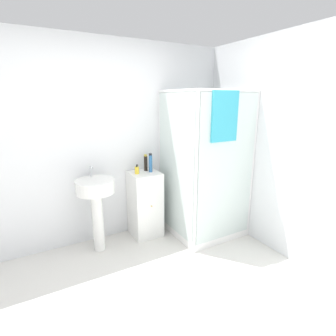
% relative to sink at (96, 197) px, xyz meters
% --- Properties ---
extents(ground_plane, '(12.00, 12.00, 0.00)m').
position_rel_sink_xyz_m(ground_plane, '(0.20, -1.39, -0.69)').
color(ground_plane, silver).
extents(wall_back, '(6.40, 0.06, 2.50)m').
position_rel_sink_xyz_m(wall_back, '(0.20, 0.31, 0.56)').
color(wall_back, silver).
rests_on(wall_back, ground_plane).
extents(wall_right, '(0.06, 6.40, 2.50)m').
position_rel_sink_xyz_m(wall_right, '(1.90, -1.39, 0.56)').
color(wall_right, silver).
rests_on(wall_right, ground_plane).
extents(shower_enclosure, '(0.91, 0.94, 1.90)m').
position_rel_sink_xyz_m(shower_enclosure, '(1.35, -0.25, -0.18)').
color(shower_enclosure, white).
rests_on(shower_enclosure, ground_plane).
extents(vanity_cabinet, '(0.38, 0.41, 0.87)m').
position_rel_sink_xyz_m(vanity_cabinet, '(0.65, 0.08, -0.25)').
color(vanity_cabinet, white).
rests_on(vanity_cabinet, ground_plane).
extents(sink, '(0.45, 0.45, 1.03)m').
position_rel_sink_xyz_m(sink, '(0.00, 0.00, 0.00)').
color(sink, white).
rests_on(sink, ground_plane).
extents(soap_dispenser, '(0.06, 0.06, 0.12)m').
position_rel_sink_xyz_m(soap_dispenser, '(0.55, 0.08, 0.24)').
color(soap_dispenser, yellow).
rests_on(soap_dispenser, vanity_cabinet).
extents(shampoo_bottle_tall_black, '(0.05, 0.05, 0.22)m').
position_rel_sink_xyz_m(shampoo_bottle_tall_black, '(0.71, 0.15, 0.30)').
color(shampoo_bottle_tall_black, black).
rests_on(shampoo_bottle_tall_black, vanity_cabinet).
extents(shampoo_bottle_blue, '(0.04, 0.04, 0.25)m').
position_rel_sink_xyz_m(shampoo_bottle_blue, '(0.74, 0.06, 0.31)').
color(shampoo_bottle_blue, '#2D66A3').
rests_on(shampoo_bottle_blue, vanity_cabinet).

